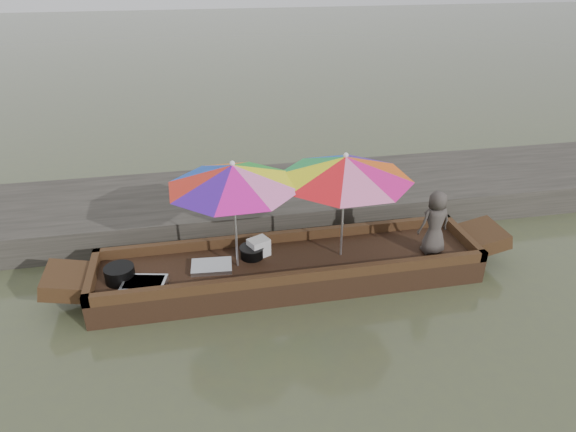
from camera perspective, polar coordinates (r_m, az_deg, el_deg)
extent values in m
plane|color=#484E36|center=(7.48, 0.15, -7.16)|extent=(80.00, 80.00, 0.00)
cube|color=#2D2B26|center=(9.24, -2.57, 1.73)|extent=(22.00, 2.20, 0.50)
cube|color=black|center=(7.39, 0.15, -6.05)|extent=(5.43, 1.20, 0.35)
cylinder|color=black|center=(7.16, -18.20, -6.14)|extent=(0.39, 0.39, 0.21)
cube|color=silver|center=(6.96, -15.69, -7.35)|extent=(0.62, 0.49, 0.09)
cube|color=silver|center=(7.17, -8.49, -5.57)|extent=(0.58, 0.42, 0.06)
cylinder|color=black|center=(7.33, -4.03, -4.06)|extent=(0.33, 0.33, 0.15)
cube|color=silver|center=(7.35, -3.28, -3.49)|extent=(0.35, 0.32, 0.26)
imported|color=#413B36|center=(7.54, 16.03, -0.69)|extent=(0.50, 0.35, 0.96)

